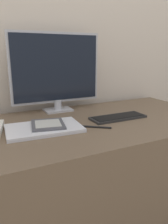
{
  "coord_description": "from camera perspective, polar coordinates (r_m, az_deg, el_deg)",
  "views": [
    {
      "loc": [
        -0.46,
        -0.79,
        1.07
      ],
      "look_at": [
        -0.0,
        0.14,
        0.79
      ],
      "focal_mm": 35.0,
      "sensor_mm": 36.0,
      "label": 1
    }
  ],
  "objects": [
    {
      "name": "monitor",
      "position": [
        1.3,
        -7.18,
        10.65
      ],
      "size": [
        0.54,
        0.11,
        0.45
      ],
      "color": "#B7B7BC",
      "rests_on": "desk"
    },
    {
      "name": "pen",
      "position": [
        1.03,
        3.23,
        -3.91
      ],
      "size": [
        0.12,
        0.09,
        0.01
      ],
      "color": "black",
      "rests_on": "desk"
    },
    {
      "name": "keyboard",
      "position": [
        1.18,
        8.88,
        -1.34
      ],
      "size": [
        0.3,
        0.11,
        0.01
      ],
      "color": "#282828",
      "rests_on": "desk"
    },
    {
      "name": "ereader",
      "position": [
        1.02,
        -9.41,
        -3.18
      ],
      "size": [
        0.18,
        0.19,
        0.01
      ],
      "color": "#4C4C51",
      "rests_on": "laptop"
    },
    {
      "name": "laptop",
      "position": [
        1.01,
        -10.4,
        -4.17
      ],
      "size": [
        0.35,
        0.23,
        0.02
      ],
      "color": "silver",
      "rests_on": "desk"
    },
    {
      "name": "desk",
      "position": [
        1.27,
        -0.36,
        -18.67
      ],
      "size": [
        1.52,
        0.69,
        0.73
      ],
      "color": "brown",
      "rests_on": "ground_plane"
    },
    {
      "name": "wall_back",
      "position": [
        1.44,
        -7.96,
        20.03
      ],
      "size": [
        3.6,
        0.05,
        2.4
      ],
      "color": "beige",
      "rests_on": "ground_plane"
    }
  ]
}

